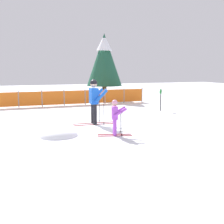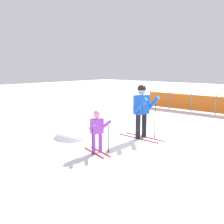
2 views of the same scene
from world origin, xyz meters
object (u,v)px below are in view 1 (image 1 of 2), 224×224
Objects in this scene: safety_fence at (75,97)px; trail_marker at (161,97)px; skier_adult at (94,98)px; conifer_far at (104,59)px; skier_child at (115,114)px.

safety_fence is 5.57m from trail_marker.
trail_marker is (4.50, 2.23, -0.35)m from skier_adult.
safety_fence is 4.67m from conifer_far.
skier_adult is at bearing -96.60° from safety_fence.
skier_adult is at bearing -112.32° from conifer_far.
skier_child is 0.25× the size of conifer_far.
conifer_far is at bearing 97.01° from trail_marker.
conifer_far is (3.67, 8.95, 1.90)m from skier_adult.
trail_marker is at bearing -47.40° from safety_fence.
skier_adult reaches higher than safety_fence.
skier_adult reaches higher than skier_child.
skier_adult is at bearing 107.81° from skier_child.
trail_marker is at bearing -82.99° from conifer_far.
skier_child is at bearing -85.24° from skier_adult.
conifer_far is 7.13m from trail_marker.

